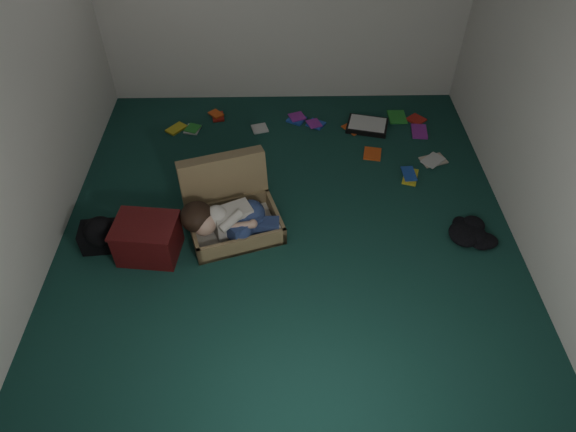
{
  "coord_description": "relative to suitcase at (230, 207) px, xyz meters",
  "views": [
    {
      "loc": [
        -0.06,
        -3.15,
        3.33
      ],
      "look_at": [
        0.0,
        -0.15,
        0.35
      ],
      "focal_mm": 32.0,
      "sensor_mm": 36.0,
      "label": 1
    }
  ],
  "objects": [
    {
      "name": "clothing_pile",
      "position": [
        2.17,
        -0.24,
        -0.11
      ],
      "size": [
        0.48,
        0.44,
        0.12
      ],
      "primitive_type": null,
      "rotation": [
        0.0,
        0.0,
        -0.36
      ],
      "color": "black",
      "rests_on": "floor"
    },
    {
      "name": "suitcase",
      "position": [
        0.0,
        0.0,
        0.0
      ],
      "size": [
        0.97,
        0.95,
        0.57
      ],
      "rotation": [
        0.0,
        0.0,
        0.3
      ],
      "color": "#8F774E",
      "rests_on": "floor"
    },
    {
      "name": "maroon_bin",
      "position": [
        -0.67,
        -0.38,
        0.0
      ],
      "size": [
        0.55,
        0.46,
        0.35
      ],
      "rotation": [
        0.0,
        0.0,
        -0.12
      ],
      "color": "#4A0F10",
      "rests_on": "floor"
    },
    {
      "name": "floor",
      "position": [
        0.51,
        -0.15,
        -0.17
      ],
      "size": [
        4.5,
        4.5,
        0.0
      ],
      "primitive_type": "plane",
      "color": "#153C34",
      "rests_on": "ground"
    },
    {
      "name": "person",
      "position": [
        0.01,
        -0.2,
        0.04
      ],
      "size": [
        0.87,
        0.44,
        0.35
      ],
      "rotation": [
        0.0,
        0.0,
        0.3
      ],
      "color": "beige",
      "rests_on": "suitcase"
    },
    {
      "name": "wall_front",
      "position": [
        0.51,
        -2.4,
        1.13
      ],
      "size": [
        4.5,
        0.0,
        4.5
      ],
      "primitive_type": "plane",
      "rotation": [
        -1.57,
        0.0,
        0.0
      ],
      "color": "white",
      "rests_on": "ground"
    },
    {
      "name": "book_scatter",
      "position": [
        0.96,
        1.33,
        -0.16
      ],
      "size": [
        2.93,
        1.34,
        0.02
      ],
      "color": "gold",
      "rests_on": "floor"
    },
    {
      "name": "paper_tray",
      "position": [
        1.42,
        1.43,
        -0.14
      ],
      "size": [
        0.51,
        0.43,
        0.06
      ],
      "rotation": [
        0.0,
        0.0,
        -0.25
      ],
      "color": "black",
      "rests_on": "floor"
    },
    {
      "name": "wall_left",
      "position": [
        -1.49,
        -0.15,
        1.13
      ],
      "size": [
        0.0,
        4.5,
        4.5
      ],
      "primitive_type": "plane",
      "rotation": [
        1.57,
        0.0,
        1.57
      ],
      "color": "white",
      "rests_on": "ground"
    },
    {
      "name": "backpack",
      "position": [
        -1.09,
        -0.29,
        -0.05
      ],
      "size": [
        0.43,
        0.36,
        0.25
      ],
      "primitive_type": null,
      "rotation": [
        0.0,
        0.0,
        0.08
      ],
      "color": "black",
      "rests_on": "floor"
    },
    {
      "name": "wall_right",
      "position": [
        2.51,
        -0.15,
        1.13
      ],
      "size": [
        0.0,
        4.5,
        4.5
      ],
      "primitive_type": "plane",
      "rotation": [
        1.57,
        0.0,
        -1.57
      ],
      "color": "white",
      "rests_on": "ground"
    }
  ]
}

